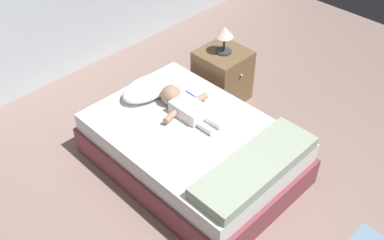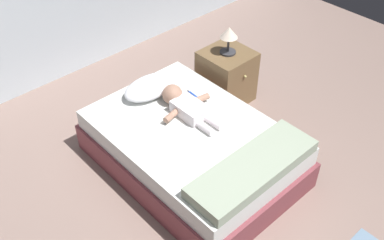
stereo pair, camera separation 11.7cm
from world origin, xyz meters
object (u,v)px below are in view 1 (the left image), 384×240
Objects in this scene: baby at (184,105)px; pillow at (148,88)px; nightstand at (222,76)px; bed at (192,148)px; lamp at (224,34)px; toothbrush at (190,94)px.

pillow is at bearing 97.49° from baby.
nightstand is at bearing -8.74° from pillow.
bed is at bearing -152.15° from nightstand.
baby is 0.91m from nightstand.
lamp is at bearing 27.85° from bed.
bed is at bearing -133.08° from toothbrush.
nightstand is at bearing 18.49° from baby.
nightstand is 1.99× the size of lamp.
pillow is at bearing 84.30° from bed.
pillow reaches higher than toothbrush.
baby is at bearing -148.41° from toothbrush.
pillow is at bearing 171.26° from lamp.
pillow reaches higher than nightstand.
baby is at bearing -82.51° from pillow.
baby reaches higher than toothbrush.
nightstand is (0.83, 0.28, -0.23)m from baby.
pillow is at bearing 171.26° from nightstand.
nightstand reaches higher than toothbrush.
lamp reaches higher than baby.
pillow is 0.94m from lamp.
toothbrush is (0.22, 0.13, -0.06)m from baby.
baby is at bearing -161.51° from nightstand.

